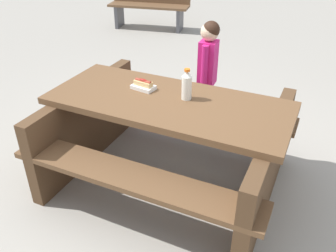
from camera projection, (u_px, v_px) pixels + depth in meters
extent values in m
plane|color=gray|center=(168.00, 179.00, 3.03)|extent=(30.00, 30.00, 0.00)
cube|color=brown|center=(168.00, 103.00, 2.65)|extent=(1.87, 0.94, 0.05)
cube|color=brown|center=(132.00, 178.00, 2.37)|extent=(1.82, 0.47, 0.04)
cube|color=brown|center=(194.00, 106.00, 3.24)|extent=(1.82, 0.47, 0.04)
cube|color=#4D3520|center=(87.00, 124.00, 3.13)|extent=(0.25, 1.40, 0.70)
cube|color=#4D3520|center=(267.00, 171.00, 2.56)|extent=(0.25, 1.40, 0.70)
cylinder|color=silver|center=(187.00, 88.00, 2.61)|extent=(0.08, 0.08, 0.18)
cone|color=silver|center=(187.00, 74.00, 2.55)|extent=(0.07, 0.07, 0.04)
cylinder|color=orange|center=(187.00, 70.00, 2.54)|extent=(0.04, 0.04, 0.02)
cube|color=white|center=(143.00, 87.00, 2.79)|extent=(0.18, 0.12, 0.03)
cube|color=#D8B272|center=(143.00, 83.00, 2.78)|extent=(0.15, 0.06, 0.04)
cylinder|color=maroon|center=(143.00, 81.00, 2.77)|extent=(0.14, 0.03, 0.03)
ellipsoid|color=maroon|center=(143.00, 80.00, 2.76)|extent=(0.07, 0.03, 0.01)
cylinder|color=#3F334C|center=(204.00, 108.00, 3.58)|extent=(0.08, 0.08, 0.50)
cylinder|color=#3F334C|center=(207.00, 104.00, 3.67)|extent=(0.08, 0.08, 0.50)
cube|color=#D11E72|center=(208.00, 63.00, 3.39)|extent=(0.18, 0.19, 0.42)
cylinder|color=#D11E72|center=(205.00, 64.00, 3.29)|extent=(0.06, 0.06, 0.36)
cylinder|color=#D11E72|center=(211.00, 57.00, 3.46)|extent=(0.06, 0.06, 0.36)
sphere|color=beige|center=(210.00, 32.00, 3.23)|extent=(0.17, 0.17, 0.17)
sphere|color=#331E14|center=(211.00, 30.00, 3.22)|extent=(0.16, 0.16, 0.16)
cube|color=brown|center=(149.00, 6.00, 6.66)|extent=(1.55, 0.82, 0.04)
cube|color=#4C4C51|center=(119.00, 16.00, 6.90)|extent=(0.16, 0.36, 0.41)
cube|color=#4C4C51|center=(180.00, 20.00, 6.65)|extent=(0.16, 0.36, 0.41)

